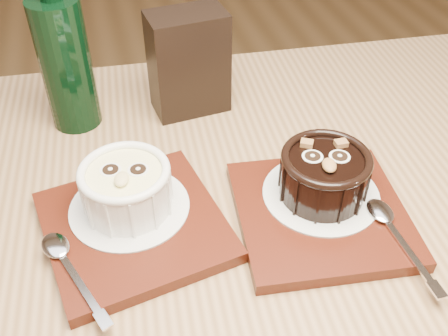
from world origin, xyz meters
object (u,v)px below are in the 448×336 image
object	(u,v)px
condiment_stand	(189,63)
green_bottle	(65,60)
table	(229,299)
ramekin_white	(126,186)
tray_right	(321,214)
ramekin_dark	(324,173)
tray_left	(134,226)

from	to	relation	value
condiment_stand	green_bottle	xyz separation A→B (m)	(-0.16, 0.01, 0.02)
table	ramekin_white	size ratio (longest dim) A/B	13.02
ramekin_white	tray_right	world-z (taller)	ramekin_white
ramekin_white	ramekin_dark	bearing A→B (deg)	4.87
tray_left	condiment_stand	world-z (taller)	condiment_stand
ramekin_dark	green_bottle	xyz separation A→B (m)	(-0.26, 0.23, 0.05)
ramekin_dark	condiment_stand	bearing A→B (deg)	128.42
ramekin_white	green_bottle	world-z (taller)	green_bottle
table	tray_right	size ratio (longest dim) A/B	6.95
table	ramekin_dark	size ratio (longest dim) A/B	12.87
table	ramekin_white	distance (m)	0.18
tray_left	ramekin_white	distance (m)	0.04
tray_right	condiment_stand	size ratio (longest dim) A/B	1.29
table	ramekin_dark	distance (m)	0.18
ramekin_dark	green_bottle	bearing A→B (deg)	152.15
tray_right	table	bearing A→B (deg)	-172.03
ramekin_white	green_bottle	xyz separation A→B (m)	(-0.05, 0.20, 0.05)
table	tray_right	distance (m)	0.15
tray_right	green_bottle	world-z (taller)	green_bottle
tray_right	ramekin_dark	xyz separation A→B (m)	(0.01, 0.02, 0.04)
table	green_bottle	distance (m)	0.36
ramekin_dark	condiment_stand	size ratio (longest dim) A/B	0.69
tray_right	tray_left	bearing A→B (deg)	170.65
table	ramekin_white	world-z (taller)	ramekin_white
ramekin_white	tray_right	size ratio (longest dim) A/B	0.53
tray_right	ramekin_dark	bearing A→B (deg)	69.13
ramekin_dark	tray_left	bearing A→B (deg)	-168.65
tray_left	tray_right	xyz separation A→B (m)	(0.20, -0.03, 0.00)
table	condiment_stand	distance (m)	0.31
green_bottle	table	bearing A→B (deg)	-62.42
tray_left	ramekin_white	size ratio (longest dim) A/B	1.87
tray_left	ramekin_dark	size ratio (longest dim) A/B	1.85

